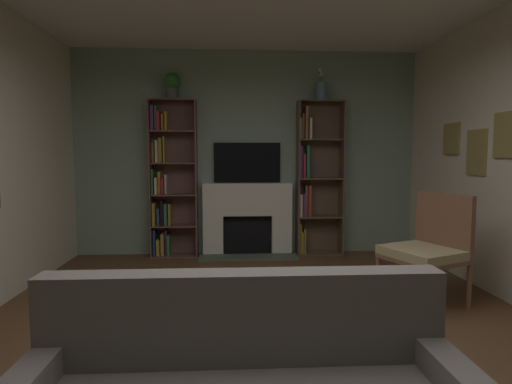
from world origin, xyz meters
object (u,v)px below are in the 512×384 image
tv (247,163)px  armchair (429,246)px  vase_with_flowers (321,91)px  fireplace (247,218)px  potted_plant (172,84)px  coffee_table (240,339)px  bookshelf_right (314,178)px  bookshelf_left (169,182)px

tv → armchair: tv is taller
vase_with_flowers → fireplace: bearing=177.3°
fireplace → potted_plant: bearing=-177.3°
potted_plant → tv: bearing=6.8°
coffee_table → fireplace: bearing=86.8°
bookshelf_right → potted_plant: bearing=-178.6°
armchair → vase_with_flowers: bearing=106.9°
tv → armchair: (1.61, -2.13, -0.74)m
fireplace → potted_plant: (-1.00, -0.05, 1.81)m
bookshelf_left → armchair: bearing=-37.4°
potted_plant → armchair: potted_plant is taller
fireplace → tv: size_ratio=1.44×
bookshelf_right → fireplace: bearing=-180.0°
bookshelf_left → tv: bearing=3.8°
bookshelf_right → potted_plant: 2.31m
potted_plant → vase_with_flowers: size_ratio=0.81×
tv → vase_with_flowers: bearing=-6.8°
armchair → coffee_table: (-1.81, -1.40, -0.22)m
bookshelf_left → potted_plant: (0.08, -0.05, 1.30)m
tv → potted_plant: (-1.00, -0.12, 1.04)m
vase_with_flowers → armchair: bearing=-73.1°
vase_with_flowers → bookshelf_right: bearing=146.9°
bookshelf_left → armchair: bookshelf_left is taller
tv → coffee_table: bearing=-93.2°
potted_plant → vase_with_flowers: bearing=0.0°
coffee_table → potted_plant: bearing=103.3°
bookshelf_left → bookshelf_right: size_ratio=1.00×
fireplace → coffee_table: size_ratio=1.40×
fireplace → coffee_table: bearing=-93.2°
bookshelf_left → armchair: 3.43m
tv → coffee_table: 3.67m
tv → coffee_table: size_ratio=0.97×
armchair → coffee_table: size_ratio=1.08×
coffee_table → tv: bearing=86.8°
fireplace → coffee_table: (-0.20, -3.46, -0.19)m
tv → bookshelf_right: 0.96m
fireplace → tv: tv is taller
bookshelf_right → armchair: bearing=-71.6°
vase_with_flowers → armchair: vase_with_flowers is taller
fireplace → tv: bearing=90.0°
bookshelf_left → potted_plant: potted_plant is taller
bookshelf_right → armchair: 2.23m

